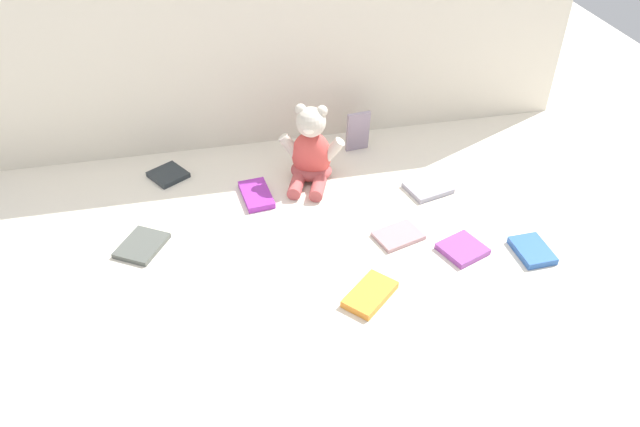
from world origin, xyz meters
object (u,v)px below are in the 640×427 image
object	(u,v)px
book_case_1	(398,236)
book_case_7	(358,131)
book_case_3	(256,195)
book_case_5	(463,249)
book_case_4	(370,294)
book_case_0	(532,250)
teddy_bear	(311,153)
book_case_8	(142,245)
book_case_2	(428,188)
book_case_6	(168,175)

from	to	relation	value
book_case_1	book_case_7	bearing A→B (deg)	-17.59
book_case_1	book_case_3	size ratio (longest dim) A/B	0.86
book_case_5	book_case_7	xyz separation A→B (m)	(-0.13, 0.52, 0.06)
book_case_1	book_case_4	distance (m)	0.23
book_case_0	teddy_bear	bearing A→B (deg)	135.16
book_case_8	book_case_1	bearing A→B (deg)	22.89
book_case_2	book_case_8	size ratio (longest dim) A/B	0.95
book_case_2	book_case_4	bearing A→B (deg)	129.23
book_case_2	book_case_8	bearing A→B (deg)	81.82
book_case_5	book_case_6	bearing A→B (deg)	34.04
book_case_8	book_case_4	bearing A→B (deg)	2.16
book_case_1	book_case_2	xyz separation A→B (m)	(0.15, 0.18, 0.00)
book_case_1	book_case_7	distance (m)	0.44
book_case_5	book_case_6	xyz separation A→B (m)	(-0.71, 0.49, -0.00)
book_case_4	book_case_3	bearing A→B (deg)	162.90
book_case_0	book_case_4	bearing A→B (deg)	-173.90
book_case_0	book_case_1	bearing A→B (deg)	155.14
book_case_3	book_case_6	xyz separation A→B (m)	(-0.24, 0.16, -0.00)
book_case_2	book_case_3	world-z (taller)	book_case_3
book_case_0	book_case_3	size ratio (longest dim) A/B	0.81
book_case_2	book_case_5	size ratio (longest dim) A/B	1.15
book_case_3	book_case_6	size ratio (longest dim) A/B	1.43
book_case_3	book_case_7	world-z (taller)	book_case_7
book_case_3	book_case_4	world-z (taller)	book_case_4
book_case_3	book_case_5	world-z (taller)	book_case_3
book_case_7	book_case_6	bearing A→B (deg)	175.83
book_case_5	book_case_6	distance (m)	0.87
book_case_6	book_case_0	bearing A→B (deg)	-63.47
book_case_8	book_case_7	bearing A→B (deg)	58.84
book_case_1	book_case_4	bearing A→B (deg)	129.02
teddy_bear	book_case_3	bearing A→B (deg)	-139.63
book_case_8	book_case_5	bearing A→B (deg)	18.28
teddy_bear	book_case_8	bearing A→B (deg)	-135.18
book_case_0	book_case_3	world-z (taller)	same
book_case_0	book_case_4	distance (m)	0.44
book_case_3	book_case_5	bearing A→B (deg)	-41.85
book_case_4	book_case_5	size ratio (longest dim) A/B	1.31
book_case_0	book_case_6	size ratio (longest dim) A/B	1.17
book_case_6	book_case_3	bearing A→B (deg)	-65.18
book_case_2	book_case_7	bearing A→B (deg)	14.97
book_case_4	book_case_7	size ratio (longest dim) A/B	1.01
teddy_bear	book_case_3	xyz separation A→B (m)	(-0.17, -0.06, -0.08)
teddy_bear	book_case_6	xyz separation A→B (m)	(-0.41, 0.10, -0.08)
book_case_3	book_case_7	bearing A→B (deg)	21.95
teddy_bear	book_case_6	bearing A→B (deg)	-172.26
book_case_0	book_case_8	xyz separation A→B (m)	(-0.95, 0.23, -0.00)
book_case_2	book_case_3	bearing A→B (deg)	67.71
book_case_0	book_case_2	xyz separation A→B (m)	(-0.16, 0.31, -0.00)
book_case_0	book_case_5	bearing A→B (deg)	163.67
book_case_1	book_case_4	size ratio (longest dim) A/B	0.89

